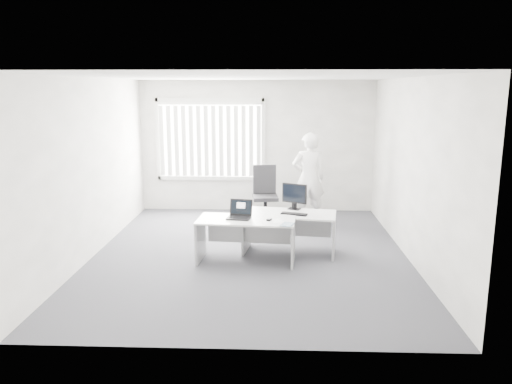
{
  "coord_description": "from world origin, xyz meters",
  "views": [
    {
      "loc": [
        0.39,
        -7.68,
        2.64
      ],
      "look_at": [
        0.09,
        0.15,
        1.0
      ],
      "focal_mm": 35.0,
      "sensor_mm": 36.0,
      "label": 1
    }
  ],
  "objects_px": {
    "desk_near": "(246,231)",
    "person": "(309,178)",
    "office_chair": "(265,204)",
    "monitor": "(294,197)",
    "laptop": "(239,210)",
    "desk_far": "(289,224)"
  },
  "relations": [
    {
      "from": "office_chair",
      "to": "laptop",
      "type": "xyz_separation_m",
      "value": [
        -0.35,
        -2.42,
        0.47
      ]
    },
    {
      "from": "desk_far",
      "to": "monitor",
      "type": "bearing_deg",
      "value": 79.5
    },
    {
      "from": "office_chair",
      "to": "monitor",
      "type": "relative_size",
      "value": 2.6
    },
    {
      "from": "desk_near",
      "to": "person",
      "type": "xyz_separation_m",
      "value": [
        1.1,
        2.37,
        0.41
      ]
    },
    {
      "from": "desk_near",
      "to": "office_chair",
      "type": "height_order",
      "value": "office_chair"
    },
    {
      "from": "person",
      "to": "monitor",
      "type": "relative_size",
      "value": 4.17
    },
    {
      "from": "desk_near",
      "to": "laptop",
      "type": "distance_m",
      "value": 0.35
    },
    {
      "from": "person",
      "to": "monitor",
      "type": "bearing_deg",
      "value": 70.94
    },
    {
      "from": "office_chair",
      "to": "monitor",
      "type": "bearing_deg",
      "value": -79.72
    },
    {
      "from": "office_chair",
      "to": "desk_far",
      "type": "bearing_deg",
      "value": -83.92
    },
    {
      "from": "office_chair",
      "to": "monitor",
      "type": "xyz_separation_m",
      "value": [
        0.52,
        -1.75,
        0.54
      ]
    },
    {
      "from": "desk_far",
      "to": "laptop",
      "type": "xyz_separation_m",
      "value": [
        -0.79,
        -0.42,
        0.33
      ]
    },
    {
      "from": "office_chair",
      "to": "laptop",
      "type": "relative_size",
      "value": 3.17
    },
    {
      "from": "desk_near",
      "to": "person",
      "type": "height_order",
      "value": "person"
    },
    {
      "from": "desk_far",
      "to": "person",
      "type": "xyz_separation_m",
      "value": [
        0.42,
        1.93,
        0.41
      ]
    },
    {
      "from": "monitor",
      "to": "laptop",
      "type": "bearing_deg",
      "value": -116.47
    },
    {
      "from": "desk_far",
      "to": "laptop",
      "type": "height_order",
      "value": "laptop"
    },
    {
      "from": "desk_near",
      "to": "monitor",
      "type": "bearing_deg",
      "value": 46.8
    },
    {
      "from": "desk_near",
      "to": "monitor",
      "type": "height_order",
      "value": "monitor"
    },
    {
      "from": "person",
      "to": "laptop",
      "type": "xyz_separation_m",
      "value": [
        -1.21,
        -2.36,
        -0.08
      ]
    },
    {
      "from": "office_chair",
      "to": "laptop",
      "type": "distance_m",
      "value": 2.49
    },
    {
      "from": "office_chair",
      "to": "monitor",
      "type": "height_order",
      "value": "office_chair"
    }
  ]
}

